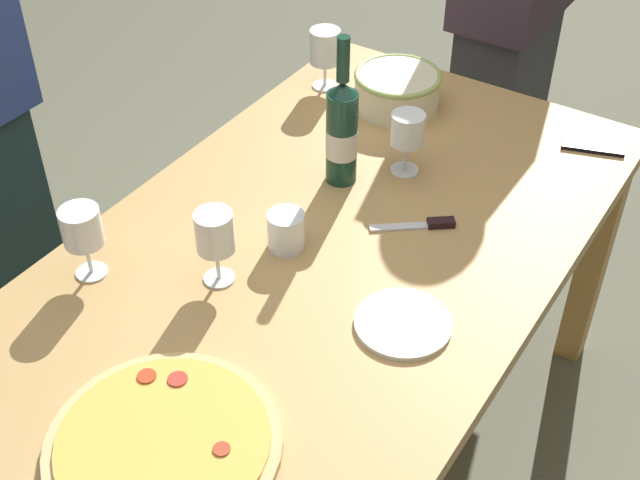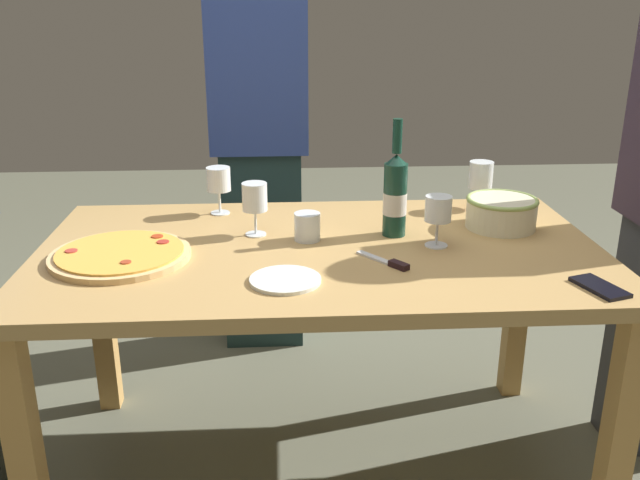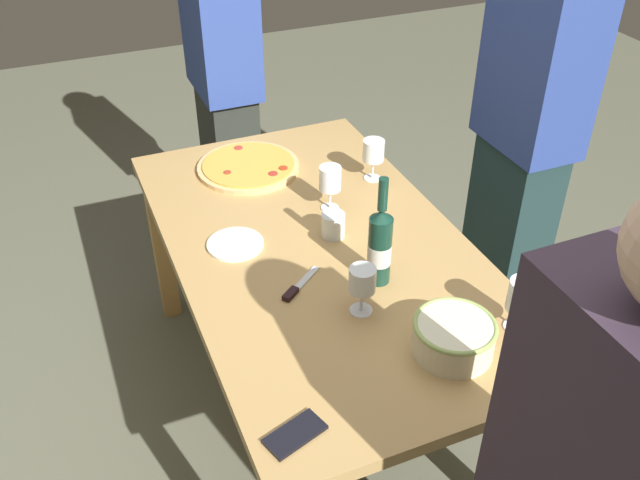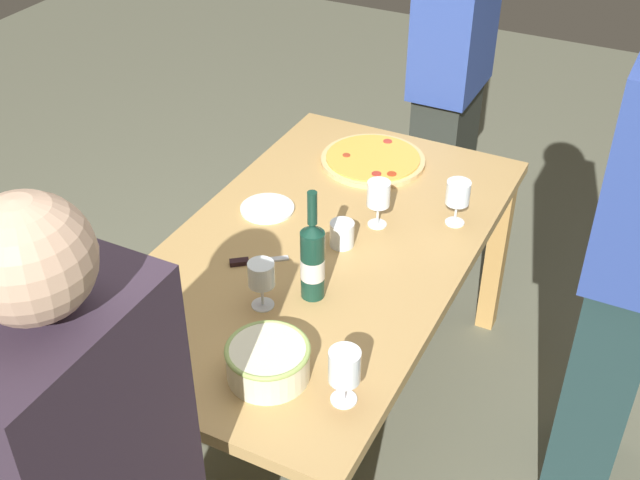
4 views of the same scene
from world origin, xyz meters
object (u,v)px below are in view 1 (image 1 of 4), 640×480
object	(u,v)px
wine_bottle	(342,131)
pizza_knife	(424,225)
wine_glass_near_pizza	(407,132)
cell_phone	(593,144)
pizza	(164,443)
serving_bowl	(397,89)
cup_amber	(286,231)
wine_glass_far_right	(215,235)
side_plate	(403,323)
dining_table	(320,281)
wine_glass_far_left	(325,50)
wine_glass_by_bottle	(82,229)
person_guest_right	(513,8)

from	to	relation	value
wine_bottle	pizza_knife	bearing A→B (deg)	-102.23
wine_glass_near_pizza	cell_phone	world-z (taller)	wine_glass_near_pizza
pizza	serving_bowl	world-z (taller)	serving_bowl
wine_bottle	pizza	bearing A→B (deg)	-169.04
cup_amber	wine_glass_far_right	bearing A→B (deg)	160.22
wine_glass_far_right	cup_amber	world-z (taller)	wine_glass_far_right
wine_glass_near_pizza	side_plate	xyz separation A→B (m)	(-0.43, -0.23, -0.10)
pizza	side_plate	world-z (taller)	pizza
dining_table	wine_glass_far_left	size ratio (longest dim) A/B	10.09
wine_glass_by_bottle	side_plate	distance (m)	0.63
wine_glass_by_bottle	cell_phone	world-z (taller)	wine_glass_by_bottle
pizza	wine_bottle	world-z (taller)	wine_bottle
wine_glass_near_pizza	wine_glass_far_left	world-z (taller)	wine_glass_far_left
wine_glass_near_pizza	pizza_knife	world-z (taller)	wine_glass_near_pizza
wine_glass_by_bottle	wine_bottle	bearing A→B (deg)	-24.58
serving_bowl	cup_amber	distance (m)	0.60
wine_glass_near_pizza	serving_bowl	bearing A→B (deg)	33.03
serving_bowl	wine_glass_far_right	bearing A→B (deg)	-178.22
wine_glass_far_left	cup_amber	distance (m)	0.66
pizza	pizza_knife	xyz separation A→B (m)	(0.72, -0.09, -0.01)
serving_bowl	wine_bottle	xyz separation A→B (m)	(-0.34, -0.05, 0.07)
wine_glass_far_right	cell_phone	xyz separation A→B (m)	(0.85, -0.45, -0.10)
person_guest_right	wine_glass_far_right	bearing A→B (deg)	-5.43
wine_glass_far_left	cell_phone	distance (m)	0.70
cell_phone	wine_glass_far_right	bearing A→B (deg)	-46.09
wine_bottle	cup_amber	size ratio (longest dim) A/B	4.24
cell_phone	pizza	bearing A→B (deg)	-31.00
wine_glass_by_bottle	wine_glass_far_right	world-z (taller)	wine_glass_far_right
wine_bottle	pizza_knife	distance (m)	0.27
wine_bottle	wine_glass_near_pizza	distance (m)	0.15
serving_bowl	wine_glass_near_pizza	size ratio (longest dim) A/B	1.47
wine_glass_far_right	cup_amber	bearing A→B (deg)	-19.78
wine_glass_far_left	wine_glass_far_right	world-z (taller)	wine_glass_far_right
pizza_knife	cell_phone	bearing A→B (deg)	-21.60
wine_glass_by_bottle	wine_glass_far_right	size ratio (longest dim) A/B	0.97
dining_table	wine_glass_by_bottle	bearing A→B (deg)	132.58
wine_bottle	side_plate	world-z (taller)	wine_bottle
cup_amber	side_plate	size ratio (longest dim) A/B	0.45
dining_table	cell_phone	distance (m)	0.75
side_plate	person_guest_right	size ratio (longest dim) A/B	0.11
dining_table	wine_glass_by_bottle	xyz separation A→B (m)	(-0.31, 0.34, 0.20)
wine_bottle	dining_table	bearing A→B (deg)	-158.21
wine_glass_far_left	pizza_knife	distance (m)	0.63
wine_glass_by_bottle	side_plate	world-z (taller)	wine_glass_by_bottle
pizza	side_plate	xyz separation A→B (m)	(0.45, -0.19, -0.01)
side_plate	pizza_knife	bearing A→B (deg)	20.04
wine_glass_by_bottle	wine_glass_far_right	distance (m)	0.25
cell_phone	wine_glass_near_pizza	bearing A→B (deg)	-62.42
wine_glass_by_bottle	person_guest_right	world-z (taller)	person_guest_right
wine_glass_far_left	pizza_knife	size ratio (longest dim) A/B	1.02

